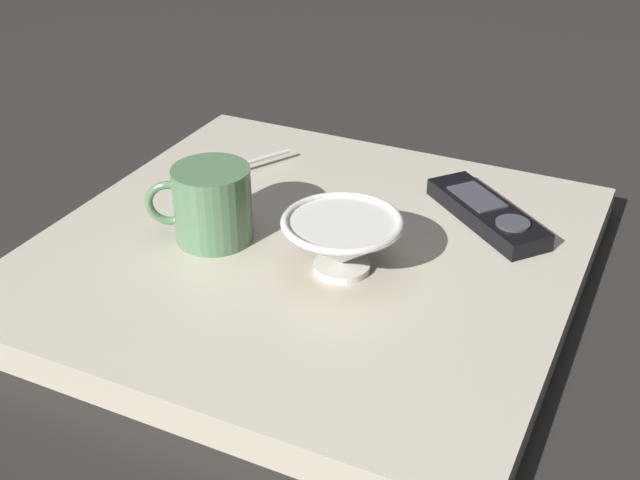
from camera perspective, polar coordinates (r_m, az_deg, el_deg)
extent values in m
plane|color=black|center=(0.95, -0.71, -2.14)|extent=(6.00, 6.00, 0.00)
cube|color=#B7AD99|center=(0.94, -0.72, -1.20)|extent=(0.58, 0.58, 0.04)
cylinder|color=beige|center=(0.88, 1.51, -1.82)|extent=(0.06, 0.06, 0.01)
cone|color=beige|center=(0.87, 1.53, -0.20)|extent=(0.13, 0.13, 0.05)
torus|color=beige|center=(0.86, 1.56, 1.25)|extent=(0.13, 0.13, 0.01)
cylinder|color=#4C724C|center=(0.93, -7.40, 2.46)|extent=(0.09, 0.09, 0.09)
torus|color=#4C724C|center=(0.93, -10.35, 2.51)|extent=(0.03, 0.05, 0.05)
cylinder|color=silver|center=(1.09, -4.97, 5.35)|extent=(0.11, 0.07, 0.01)
sphere|color=silver|center=(1.06, -8.23, 4.37)|extent=(0.03, 0.03, 0.03)
cube|color=black|center=(0.99, 11.40, 1.83)|extent=(0.16, 0.17, 0.02)
cylinder|color=#3A3A42|center=(0.95, 13.14, 1.14)|extent=(0.04, 0.04, 0.00)
cube|color=#3A3A42|center=(1.00, 10.75, 2.95)|extent=(0.08, 0.08, 0.00)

